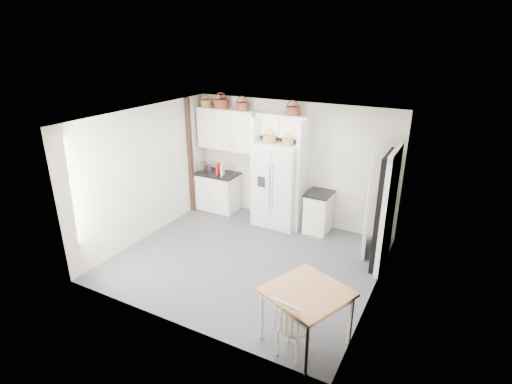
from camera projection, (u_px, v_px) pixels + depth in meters
The scene contains 28 objects.
floor at pixel (247, 259), 7.32m from camera, with size 4.50×4.50×0.00m, color #33343D.
ceiling at pixel (246, 118), 6.37m from camera, with size 4.50×4.50×0.00m, color white.
wall_back at pixel (293, 163), 8.48m from camera, with size 4.50×4.50×0.00m, color #B4B09B.
wall_left at pixel (147, 174), 7.83m from camera, with size 4.00×4.00×0.00m, color #B4B09B.
wall_right at pixel (380, 220), 5.86m from camera, with size 4.00×4.00×0.00m, color #B4B09B.
refrigerator at pixel (279, 184), 8.42m from camera, with size 0.93×0.75×1.80m, color silver.
base_cab_left at pixel (218, 192), 9.31m from camera, with size 0.92×0.58×0.85m, color silver.
base_cab_right at pixel (318, 213), 8.24m from camera, with size 0.47×0.56×0.82m, color silver.
dining_table at pixel (306, 316), 5.24m from camera, with size 0.94×0.94×0.79m, color #AC6D45.
windsor_chair at pixel (293, 327), 5.01m from camera, with size 0.41×0.37×0.83m, color silver.
counter_left at pixel (217, 174), 9.15m from camera, with size 0.96×0.62×0.04m, color black.
counter_right at pixel (319, 194), 8.08m from camera, with size 0.50×0.60×0.04m, color black.
toaster at pixel (204, 167), 9.20m from camera, with size 0.29×0.17×0.20m, color silver.
cookbook_red at pixel (218, 169), 8.99m from camera, with size 0.04×0.17×0.25m, color red.
cookbook_cream at pixel (222, 170), 8.95m from camera, with size 0.04×0.17×0.26m, color beige.
basket_upper_a at pixel (206, 103), 8.83m from camera, with size 0.26×0.26×0.15m, color brown.
basket_upper_b at pixel (221, 104), 8.65m from camera, with size 0.32×0.32×0.19m, color maroon.
basket_upper_c at pixel (242, 106), 8.42m from camera, with size 0.29×0.29×0.16m, color maroon.
basket_bridge_b at pixel (293, 111), 7.91m from camera, with size 0.29×0.29×0.16m, color maroon.
basket_fridge_a at pixel (269, 139), 8.06m from camera, with size 0.27×0.27×0.14m, color brown.
basket_fridge_b at pixel (288, 142), 7.88m from camera, with size 0.23×0.23×0.13m, color brown.
upper_cabinet at pixel (228, 129), 8.78m from camera, with size 1.40×0.34×0.90m, color silver.
bridge_cabinet at pixel (284, 125), 8.11m from camera, with size 1.12×0.34×0.45m, color silver.
fridge_panel_left at pixel (259, 169), 8.58m from camera, with size 0.08×0.60×2.30m, color silver.
fridge_panel_right at pixel (303, 176), 8.13m from camera, with size 0.08×0.60×2.30m, color silver.
trim_post at pixel (190, 157), 8.91m from camera, with size 0.09×0.09×2.60m, color black.
doorway_void at pixel (385, 211), 6.82m from camera, with size 0.18×0.85×2.05m, color black.
door_slab at pixel (369, 201), 7.25m from camera, with size 0.80×0.04×2.05m, color white.
Camera 1 is at (3.13, -5.53, 3.83)m, focal length 28.00 mm.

